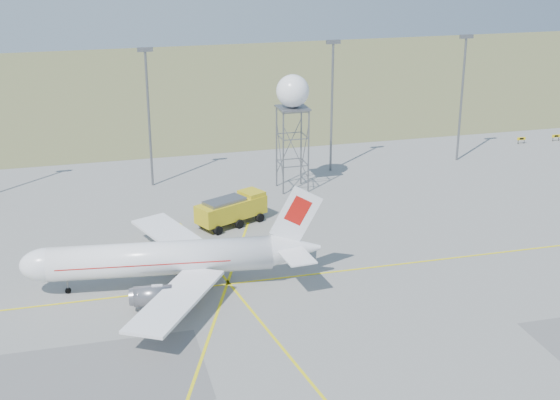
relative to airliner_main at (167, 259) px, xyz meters
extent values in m
cube|color=#5A6135|center=(12.20, 109.03, -3.34)|extent=(400.00, 120.00, 0.03)
cylinder|color=slate|center=(2.20, 35.03, 6.64)|extent=(0.36, 0.36, 20.00)
cube|color=slate|center=(2.20, 35.03, 16.84)|extent=(2.20, 0.50, 0.60)
cylinder|color=slate|center=(30.20, 35.03, 6.64)|extent=(0.36, 0.36, 20.00)
cube|color=slate|center=(30.20, 35.03, 16.84)|extent=(2.20, 0.50, 0.60)
cylinder|color=slate|center=(52.20, 35.03, 6.64)|extent=(0.36, 0.36, 20.00)
cube|color=slate|center=(52.20, 35.03, 16.84)|extent=(2.20, 0.50, 0.60)
cylinder|color=black|center=(67.20, 41.03, -2.96)|extent=(0.10, 0.10, 0.80)
cylinder|color=black|center=(68.40, 41.03, -2.96)|extent=(0.10, 0.10, 0.80)
cube|color=yellow|center=(67.80, 41.03, -2.41)|extent=(1.60, 0.15, 0.50)
cube|color=black|center=(67.80, 40.95, -2.41)|extent=(0.80, 0.03, 0.30)
cylinder|color=black|center=(74.20, 41.03, -2.96)|extent=(0.10, 0.10, 0.80)
cylinder|color=black|center=(75.40, 41.03, -2.96)|extent=(0.10, 0.10, 0.80)
cube|color=yellow|center=(74.80, 41.03, -2.41)|extent=(1.60, 0.15, 0.50)
cube|color=black|center=(74.80, 40.95, -2.41)|extent=(0.80, 0.03, 0.30)
cylinder|color=white|center=(-0.55, 0.07, 0.09)|extent=(23.88, 6.52, 3.63)
ellipsoid|color=white|center=(-12.26, 1.52, 0.09)|extent=(6.22, 4.32, 3.63)
cube|color=black|center=(-13.34, 1.66, 0.64)|extent=(1.61, 2.15, 0.89)
cone|color=white|center=(13.87, -1.72, 0.37)|extent=(5.85, 4.28, 3.63)
cube|color=white|center=(13.87, -1.72, 4.18)|extent=(5.81, 0.99, 6.83)
cube|color=red|center=(14.05, -1.75, 4.82)|extent=(3.14, 0.69, 3.50)
cube|color=white|center=(13.78, 1.22, 0.82)|extent=(3.50, 5.31, 0.16)
cube|color=white|center=(13.06, -4.55, 0.82)|extent=(3.50, 5.31, 0.16)
cube|color=white|center=(1.81, 8.01, -0.81)|extent=(8.83, 15.16, 0.33)
cube|color=white|center=(-0.20, -8.21, -0.81)|extent=(11.58, 14.55, 0.33)
cylinder|color=slate|center=(-0.80, 5.41, -1.63)|extent=(4.04, 2.54, 2.09)
cylinder|color=slate|center=(-2.10, -5.05, -1.63)|extent=(4.04, 2.54, 2.09)
cube|color=red|center=(-2.35, 0.29, 0.19)|extent=(18.48, 5.88, 0.11)
cylinder|color=black|center=(-10.46, 1.30, -2.95)|extent=(0.71, 0.71, 0.82)
cube|color=black|center=(1.25, -0.16, -2.95)|extent=(1.57, 5.52, 0.82)
cylinder|color=slate|center=(1.25, -0.16, -2.54)|extent=(0.24, 0.24, 1.63)
cylinder|color=slate|center=(20.01, 26.08, 2.74)|extent=(0.23, 0.23, 12.20)
cylinder|color=slate|center=(23.77, 26.08, 2.74)|extent=(0.23, 0.23, 12.20)
cylinder|color=slate|center=(23.77, 29.83, 2.74)|extent=(0.23, 0.23, 12.20)
cylinder|color=slate|center=(20.01, 29.83, 2.74)|extent=(0.23, 0.23, 12.20)
cube|color=slate|center=(21.89, 27.96, 8.84)|extent=(4.35, 4.35, 0.23)
sphere|color=white|center=(21.89, 27.96, 11.28)|extent=(4.69, 4.69, 4.69)
cube|color=gold|center=(10.35, 16.27, -1.22)|extent=(10.04, 7.09, 2.35)
cube|color=gold|center=(13.42, 17.77, -0.26)|extent=(3.61, 3.81, 1.49)
cube|color=black|center=(14.10, 18.10, -0.15)|extent=(1.31, 2.54, 1.07)
cube|color=slate|center=(9.39, 15.80, 0.17)|extent=(5.92, 4.64, 0.43)
camera|label=1|loc=(-7.99, -76.59, 34.15)|focal=50.00mm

